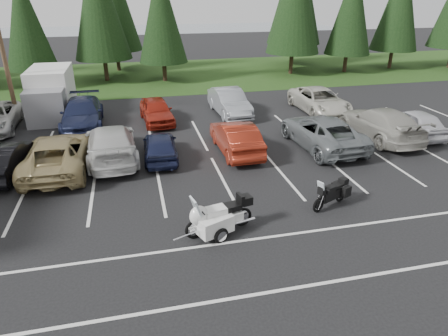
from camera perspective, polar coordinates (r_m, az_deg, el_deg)
ground at (r=16.18m, az=-1.03°, el=-3.50°), size 120.00×120.00×0.00m
grass_strip at (r=38.84m, az=-8.75°, el=12.94°), size 80.00×16.00×0.01m
lake_water at (r=69.74m, az=-7.73°, el=18.02°), size 70.00×50.00×0.02m
utility_pole at (r=27.07m, az=-29.28°, el=15.39°), size 1.60×0.26×9.00m
box_truck at (r=27.64m, az=-23.64°, el=9.62°), size 2.40×5.60×2.90m
stall_markings at (r=17.93m, az=-2.39°, el=-0.57°), size 32.00×16.00×0.01m
conifer_3 at (r=36.24m, az=-26.58°, el=18.42°), size 3.87×3.87×9.02m
conifer_4 at (r=36.95m, az=-17.60°, el=21.80°), size 4.80×4.80×11.17m
conifer_5 at (r=35.75m, az=-8.98°, el=21.06°), size 4.14×4.14×9.63m
conifer_7 at (r=41.26m, az=17.81°, el=20.94°), size 4.27×4.27×9.94m
conifer_8 at (r=44.88m, az=23.84°, el=20.77°), size 4.53×4.53×10.56m
car_near_1 at (r=19.87m, az=-28.84°, el=1.05°), size 1.87×4.42×1.42m
car_near_2 at (r=19.31m, az=-22.65°, el=1.88°), size 2.73×5.72×1.57m
car_near_3 at (r=19.73m, az=-15.82°, el=3.45°), size 2.63×5.77×1.64m
car_near_4 at (r=19.31m, az=-9.10°, el=3.13°), size 1.72×3.95×1.32m
car_near_5 at (r=19.85m, az=1.68°, el=4.39°), size 1.74×4.73×1.55m
car_near_6 at (r=21.15m, az=13.82°, el=5.04°), size 3.00×5.93×1.61m
car_near_7 at (r=23.36m, az=21.38°, el=5.97°), size 2.53×5.83×1.67m
car_near_8 at (r=24.69m, az=25.60°, el=5.91°), size 1.90×4.35×1.46m
car_far_1 at (r=24.97m, az=-19.60°, el=7.30°), size 2.39×5.63×1.62m
car_far_2 at (r=24.82m, az=-9.63°, el=8.10°), size 2.10×4.43×1.46m
car_far_3 at (r=26.07m, az=0.77°, el=9.40°), size 2.00×5.02×1.62m
car_far_4 at (r=27.33m, az=13.50°, el=9.35°), size 2.68×5.58×1.53m
touring_motorcycle at (r=13.33m, az=-0.68°, el=-6.37°), size 2.84×1.41×1.51m
cargo_trailer at (r=13.32m, az=-1.48°, el=-8.25°), size 1.91×1.51×0.78m
adventure_motorcycle at (r=15.41m, az=15.03°, el=-3.28°), size 2.19×1.51×1.26m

